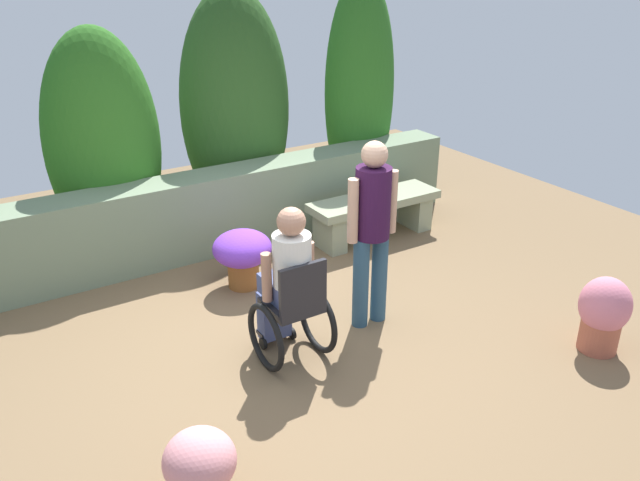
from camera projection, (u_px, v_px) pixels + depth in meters
ground_plane at (296, 343)px, 5.51m from camera, size 10.13×10.13×0.00m
stone_retaining_wall at (197, 215)px, 6.95m from camera, size 6.42×0.46×0.88m
hedge_backdrop at (105, 122)px, 6.73m from camera, size 6.49×1.09×3.10m
stone_bench at (374, 211)px, 7.37m from camera, size 1.56×0.48×0.49m
person_in_wheelchair at (289, 289)px, 5.08m from camera, size 0.53×0.66×1.33m
person_standing_companion at (372, 223)px, 5.43m from camera, size 0.49×0.30×1.67m
flower_pot_purple_near at (242, 253)px, 6.29m from camera, size 0.58×0.58×0.58m
flower_pot_terracotta_by_wall at (200, 465)px, 3.84m from camera, size 0.44×0.44×0.50m
flower_pot_red_accent at (604, 313)px, 5.29m from camera, size 0.41×0.41×0.66m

